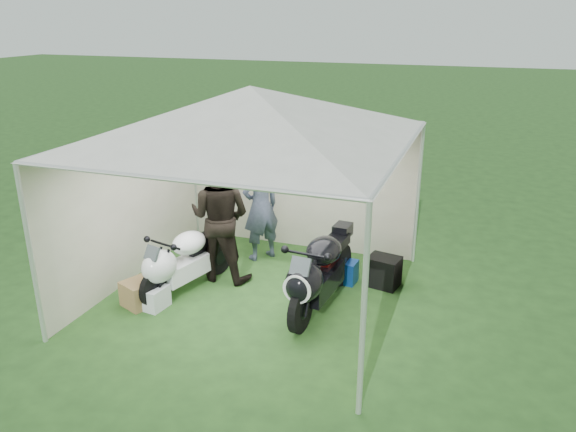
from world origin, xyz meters
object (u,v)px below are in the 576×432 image
object	(u,v)px
motorcycle_white	(183,259)
person_blue_jacket	(261,207)
paddock_stand	(342,271)
motorcycle_black	(319,271)
person_dark_jacket	(220,217)
crate_1	(139,293)
crate_0	(150,296)
equipment_box	(384,271)
canopy_tent	(251,118)

from	to	relation	value
motorcycle_white	person_blue_jacket	world-z (taller)	person_blue_jacket
paddock_stand	person_blue_jacket	xyz separation A→B (m)	(-1.48, 0.40, 0.73)
motorcycle_black	person_dark_jacket	world-z (taller)	person_dark_jacket
crate_1	paddock_stand	bearing A→B (deg)	34.03
motorcycle_white	motorcycle_black	xyz separation A→B (m)	(2.01, 0.14, 0.07)
motorcycle_black	crate_0	world-z (taller)	motorcycle_black
motorcycle_black	person_blue_jacket	world-z (taller)	person_blue_jacket
motorcycle_black	equipment_box	xyz separation A→B (m)	(0.71, 1.02, -0.35)
equipment_box	crate_1	size ratio (longest dim) A/B	1.15
motorcycle_white	motorcycle_black	distance (m)	2.02
motorcycle_white	crate_0	xyz separation A→B (m)	(-0.23, -0.57, -0.35)
motorcycle_white	equipment_box	xyz separation A→B (m)	(2.72, 1.16, -0.28)
person_dark_jacket	equipment_box	size ratio (longest dim) A/B	4.33
crate_1	canopy_tent	bearing A→B (deg)	30.55
person_dark_jacket	crate_0	distance (m)	1.54
paddock_stand	person_dark_jacket	size ratio (longest dim) A/B	0.23
paddock_stand	motorcycle_black	bearing A→B (deg)	-94.99
crate_1	motorcycle_black	bearing A→B (deg)	16.80
crate_0	crate_1	distance (m)	0.17
person_dark_jacket	motorcycle_white	bearing A→B (deg)	61.45
motorcycle_white	crate_0	distance (m)	0.71
paddock_stand	crate_1	size ratio (longest dim) A/B	1.15
person_blue_jacket	crate_0	bearing A→B (deg)	13.59
equipment_box	paddock_stand	bearing A→B (deg)	-173.82
person_blue_jacket	person_dark_jacket	bearing A→B (deg)	17.66
person_blue_jacket	crate_1	distance (m)	2.42
canopy_tent	person_dark_jacket	size ratio (longest dim) A/B	2.84
equipment_box	canopy_tent	bearing A→B (deg)	-151.77
person_dark_jacket	equipment_box	bearing A→B (deg)	-167.27
motorcycle_black	crate_1	distance (m)	2.54
motorcycle_black	person_dark_jacket	size ratio (longest dim) A/B	1.06
equipment_box	crate_0	size ratio (longest dim) A/B	0.99
canopy_tent	crate_0	bearing A→B (deg)	-146.90
person_dark_jacket	equipment_box	distance (m)	2.58
motorcycle_black	person_blue_jacket	distance (m)	1.98
crate_1	crate_0	bearing A→B (deg)	6.74
paddock_stand	crate_0	xyz separation A→B (m)	(-2.32, -1.66, -0.02)
motorcycle_white	paddock_stand	distance (m)	2.39
motorcycle_white	person_dark_jacket	size ratio (longest dim) A/B	0.91
crate_0	crate_1	bearing A→B (deg)	-173.26
paddock_stand	person_dark_jacket	xyz separation A→B (m)	(-1.77, -0.49, 0.82)
motorcycle_white	crate_1	xyz separation A→B (m)	(-0.39, -0.59, -0.33)
person_blue_jacket	crate_0	distance (m)	2.35
motorcycle_black	canopy_tent	bearing A→B (deg)	178.74
crate_0	crate_1	xyz separation A→B (m)	(-0.16, -0.02, 0.02)
paddock_stand	equipment_box	size ratio (longest dim) A/B	1.00
paddock_stand	crate_1	world-z (taller)	crate_1
canopy_tent	paddock_stand	xyz separation A→B (m)	(1.07, 0.85, -2.40)
motorcycle_white	paddock_stand	xyz separation A→B (m)	(2.10, 1.09, -0.33)
canopy_tent	person_blue_jacket	xyz separation A→B (m)	(-0.41, 1.25, -1.67)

